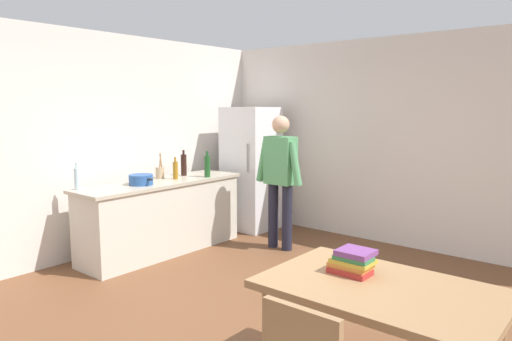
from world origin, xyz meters
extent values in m
plane|color=brown|center=(0.00, 0.00, 0.00)|extent=(14.00, 14.00, 0.00)
cube|color=silver|center=(0.00, 3.00, 1.35)|extent=(6.40, 0.12, 2.70)
cube|color=silver|center=(-2.60, 0.20, 1.35)|extent=(0.12, 5.60, 2.70)
cube|color=beige|center=(-2.00, 0.80, 0.43)|extent=(0.60, 2.12, 0.86)
cube|color=#B2A893|center=(-2.00, 0.80, 0.88)|extent=(0.64, 2.20, 0.04)
cube|color=white|center=(-1.90, 2.40, 0.90)|extent=(0.70, 0.64, 1.80)
cylinder|color=#B2B2B7|center=(-1.68, 2.06, 1.10)|extent=(0.02, 0.02, 0.40)
cylinder|color=#1E1E2D|center=(-1.06, 1.85, 0.42)|extent=(0.13, 0.13, 0.84)
cylinder|color=#1E1E2D|center=(-0.84, 1.85, 0.42)|extent=(0.13, 0.13, 0.84)
cube|color=#519960|center=(-0.95, 1.85, 1.14)|extent=(0.38, 0.22, 0.60)
sphere|color=tan|center=(-0.95, 1.85, 1.59)|extent=(0.22, 0.22, 0.22)
cylinder|color=#519960|center=(-1.20, 1.81, 1.12)|extent=(0.20, 0.09, 0.55)
cylinder|color=#519960|center=(-0.70, 1.81, 1.12)|extent=(0.20, 0.09, 0.55)
cube|color=#9E754C|center=(1.40, -0.30, 0.72)|extent=(1.40, 0.90, 0.05)
cylinder|color=#9E754C|center=(0.80, -0.65, 0.35)|extent=(0.06, 0.06, 0.70)
cylinder|color=#9E754C|center=(0.80, 0.05, 0.35)|extent=(0.06, 0.06, 0.70)
cylinder|color=#285193|center=(-1.97, 0.48, 0.96)|extent=(0.28, 0.28, 0.12)
cube|color=black|center=(-2.14, 0.48, 0.98)|extent=(0.06, 0.03, 0.02)
cube|color=black|center=(-1.80, 0.48, 0.98)|extent=(0.06, 0.03, 0.02)
cylinder|color=tan|center=(-2.19, 0.94, 0.97)|extent=(0.11, 0.11, 0.14)
cylinder|color=olive|center=(-2.17, 0.94, 1.11)|extent=(0.02, 0.05, 0.22)
cylinder|color=olive|center=(-2.17, 0.93, 1.11)|extent=(0.02, 0.04, 0.22)
cylinder|color=silver|center=(-2.24, -0.17, 1.02)|extent=(0.07, 0.07, 0.24)
cylinder|color=silver|center=(-2.24, -0.17, 1.17)|extent=(0.03, 0.03, 0.06)
cylinder|color=#1E5123|center=(-1.79, 1.39, 1.04)|extent=(0.08, 0.08, 0.28)
cylinder|color=#1E5123|center=(-1.79, 1.39, 1.21)|extent=(0.03, 0.03, 0.06)
cylinder|color=#996619|center=(-1.98, 1.01, 1.01)|extent=(0.06, 0.06, 0.22)
cylinder|color=#996619|center=(-1.98, 1.01, 1.15)|extent=(0.03, 0.03, 0.06)
cylinder|color=black|center=(-2.13, 1.29, 1.04)|extent=(0.08, 0.08, 0.28)
cylinder|color=black|center=(-2.13, 1.29, 1.21)|extent=(0.03, 0.03, 0.06)
cube|color=#B22D28|center=(1.16, -0.24, 0.77)|extent=(0.26, 0.16, 0.04)
cube|color=orange|center=(1.15, -0.22, 0.80)|extent=(0.25, 0.18, 0.03)
cube|color=gold|center=(1.16, -0.21, 0.83)|extent=(0.26, 0.19, 0.02)
cube|color=#387A47|center=(1.17, -0.23, 0.86)|extent=(0.23, 0.14, 0.03)
cube|color=#753D7F|center=(1.18, -0.20, 0.89)|extent=(0.22, 0.20, 0.03)
camera|label=1|loc=(2.53, -2.86, 1.83)|focal=32.93mm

